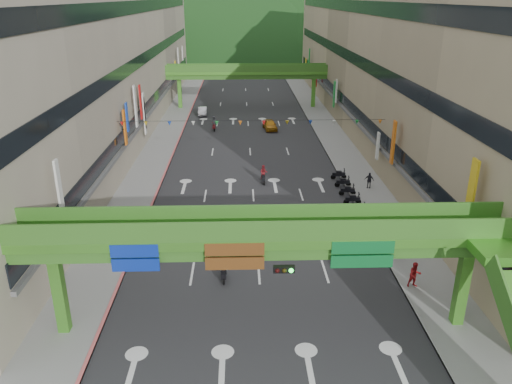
% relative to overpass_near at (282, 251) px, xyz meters
% --- Properties ---
extents(road_slab, '(18.00, 140.00, 0.02)m').
position_rel_overpass_near_xyz_m(road_slab, '(-0.93, 44.62, -5.20)').
color(road_slab, '#28282B').
rests_on(road_slab, ground).
extents(sidewalk_left, '(4.00, 140.00, 0.15)m').
position_rel_overpass_near_xyz_m(sidewalk_left, '(-11.93, 44.62, -5.13)').
color(sidewalk_left, gray).
rests_on(sidewalk_left, ground).
extents(sidewalk_right, '(4.00, 140.00, 0.15)m').
position_rel_overpass_near_xyz_m(sidewalk_right, '(10.07, 44.62, -5.13)').
color(sidewalk_right, gray).
rests_on(sidewalk_right, ground).
extents(curb_left, '(0.20, 140.00, 0.18)m').
position_rel_overpass_near_xyz_m(curb_left, '(-10.03, 44.62, -5.12)').
color(curb_left, '#CC5959').
rests_on(curb_left, ground).
extents(curb_right, '(0.20, 140.00, 0.18)m').
position_rel_overpass_near_xyz_m(curb_right, '(8.17, 44.62, -5.12)').
color(curb_right, gray).
rests_on(curb_right, ground).
extents(building_row_left, '(12.80, 95.00, 19.00)m').
position_rel_overpass_near_xyz_m(building_row_left, '(-19.86, 44.62, 4.25)').
color(building_row_left, '#9E937F').
rests_on(building_row_left, ground).
extents(building_row_right, '(12.80, 95.00, 19.00)m').
position_rel_overpass_near_xyz_m(building_row_right, '(18.00, 44.62, 4.25)').
color(building_row_right, gray).
rests_on(building_row_right, ground).
extents(overpass_near, '(28.00, 12.27, 7.10)m').
position_rel_overpass_near_xyz_m(overpass_near, '(0.00, 0.00, 0.00)').
color(overpass_near, '#4C9E2D').
rests_on(overpass_near, ground).
extents(overpass_far, '(28.00, 2.20, 7.10)m').
position_rel_overpass_near_xyz_m(overpass_far, '(-0.93, 59.62, 0.20)').
color(overpass_far, '#4C9E2D').
rests_on(overpass_far, ground).
extents(hill_left, '(168.00, 140.00, 112.00)m').
position_rel_overpass_near_xyz_m(hill_left, '(-15.93, 154.62, -5.21)').
color(hill_left, '#1C4419').
rests_on(hill_left, ground).
extents(hill_right, '(208.00, 176.00, 128.00)m').
position_rel_overpass_near_xyz_m(hill_right, '(24.07, 174.62, -5.21)').
color(hill_right, '#1C4419').
rests_on(hill_right, ground).
extents(bunting_string, '(26.00, 0.36, 0.47)m').
position_rel_overpass_near_xyz_m(bunting_string, '(-0.93, 24.62, 0.75)').
color(bunting_string, black).
rests_on(bunting_string, ground).
extents(scooter_rider_near, '(0.63, 1.60, 2.05)m').
position_rel_overpass_near_xyz_m(scooter_rider_near, '(-3.26, 5.80, -4.25)').
color(scooter_rider_near, black).
rests_on(scooter_rider_near, ground).
extents(scooter_rider_mid, '(0.78, 1.60, 1.87)m').
position_rel_overpass_near_xyz_m(scooter_rider_mid, '(0.18, 23.85, -4.25)').
color(scooter_rider_mid, black).
rests_on(scooter_rider_mid, ground).
extents(scooter_rider_left, '(1.06, 1.60, 2.11)m').
position_rel_overpass_near_xyz_m(scooter_rider_left, '(-8.04, 10.95, -4.14)').
color(scooter_rider_left, '#9D9EA5').
rests_on(scooter_rider_left, ground).
extents(scooter_rider_far, '(0.83, 1.60, 2.00)m').
position_rel_overpass_near_xyz_m(scooter_rider_far, '(-5.69, 44.79, -4.20)').
color(scooter_rider_far, maroon).
rests_on(scooter_rider_far, ground).
extents(parked_scooter_row, '(1.60, 9.35, 1.08)m').
position_rel_overpass_near_xyz_m(parked_scooter_row, '(7.87, 20.34, -4.68)').
color(parked_scooter_row, black).
rests_on(parked_scooter_row, ground).
extents(car_silver, '(1.45, 3.82, 1.24)m').
position_rel_overpass_near_xyz_m(car_silver, '(-7.93, 54.50, -4.58)').
color(car_silver, '#BABAC2').
rests_on(car_silver, ground).
extents(car_yellow, '(2.15, 4.24, 1.38)m').
position_rel_overpass_near_xyz_m(car_yellow, '(2.03, 44.99, -4.51)').
color(car_yellow, '#B87818').
rests_on(car_yellow, ground).
extents(pedestrian_red, '(0.89, 0.72, 1.71)m').
position_rel_overpass_near_xyz_m(pedestrian_red, '(8.87, 4.36, -4.35)').
color(pedestrian_red, '#AE191D').
rests_on(pedestrian_red, ground).
extents(pedestrian_dark, '(0.98, 0.69, 1.54)m').
position_rel_overpass_near_xyz_m(pedestrian_dark, '(10.24, 21.87, -4.44)').
color(pedestrian_dark, black).
rests_on(pedestrian_dark, ground).
extents(pedestrian_blue, '(0.89, 0.67, 1.71)m').
position_rel_overpass_near_xyz_m(pedestrian_blue, '(8.87, 8.38, -4.35)').
color(pedestrian_blue, '#353E59').
rests_on(pedestrian_blue, ground).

